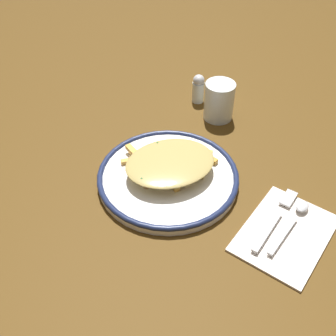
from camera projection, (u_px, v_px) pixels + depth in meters
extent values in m
plane|color=#4D3310|center=(168.00, 181.00, 0.87)|extent=(2.60, 2.60, 0.00)
cylinder|color=white|center=(168.00, 178.00, 0.87)|extent=(0.29, 0.29, 0.02)
torus|color=#1A2448|center=(168.00, 175.00, 0.86)|extent=(0.29, 0.29, 0.01)
cube|color=#E6B856|center=(161.00, 155.00, 0.88)|extent=(0.09, 0.05, 0.01)
cube|color=#C08930|center=(205.00, 156.00, 0.89)|extent=(0.07, 0.02, 0.01)
cube|color=gold|center=(206.00, 164.00, 0.88)|extent=(0.03, 0.08, 0.01)
cube|color=gold|center=(158.00, 167.00, 0.86)|extent=(0.06, 0.05, 0.01)
cube|color=gold|center=(168.00, 177.00, 0.85)|extent=(0.08, 0.05, 0.01)
cube|color=#F6C04F|center=(152.00, 157.00, 0.88)|extent=(0.02, 0.07, 0.01)
cube|color=gold|center=(137.00, 156.00, 0.88)|extent=(0.08, 0.04, 0.01)
cube|color=gold|center=(183.00, 154.00, 0.90)|extent=(0.06, 0.06, 0.01)
cube|color=gold|center=(137.00, 159.00, 0.89)|extent=(0.05, 0.06, 0.01)
cube|color=#EBC263|center=(172.00, 170.00, 0.85)|extent=(0.02, 0.06, 0.01)
cube|color=#EDB568|center=(153.00, 173.00, 0.86)|extent=(0.03, 0.09, 0.01)
cube|color=gold|center=(180.00, 169.00, 0.87)|extent=(0.08, 0.05, 0.01)
cube|color=#EEB55E|center=(158.00, 173.00, 0.84)|extent=(0.09, 0.02, 0.01)
cube|color=#E8B44B|center=(163.00, 169.00, 0.85)|extent=(0.07, 0.02, 0.01)
cube|color=gold|center=(179.00, 173.00, 0.84)|extent=(0.05, 0.08, 0.01)
ellipsoid|color=tan|center=(171.00, 163.00, 0.84)|extent=(0.23, 0.24, 0.02)
cube|color=#3C5728|center=(152.00, 170.00, 0.82)|extent=(0.00, 0.00, 0.00)
cube|color=#2A6631|center=(142.00, 178.00, 0.80)|extent=(0.00, 0.00, 0.00)
cube|color=#23681F|center=(154.00, 160.00, 0.84)|extent=(0.00, 0.00, 0.00)
cube|color=#346B25|center=(157.00, 143.00, 0.88)|extent=(0.00, 0.00, 0.00)
cube|color=silver|center=(286.00, 232.00, 0.77)|extent=(0.15, 0.20, 0.01)
cube|color=silver|center=(267.00, 231.00, 0.76)|extent=(0.01, 0.11, 0.01)
cube|color=silver|center=(288.00, 198.00, 0.82)|extent=(0.02, 0.04, 0.00)
cube|color=silver|center=(283.00, 235.00, 0.75)|extent=(0.02, 0.10, 0.00)
ellipsoid|color=silver|center=(302.00, 206.00, 0.80)|extent=(0.02, 0.03, 0.01)
cylinder|color=silver|center=(219.00, 101.00, 1.00)|extent=(0.07, 0.07, 0.09)
cylinder|color=silver|center=(198.00, 92.00, 1.07)|extent=(0.03, 0.03, 0.05)
sphere|color=#B7BABF|center=(199.00, 80.00, 1.05)|extent=(0.03, 0.03, 0.03)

